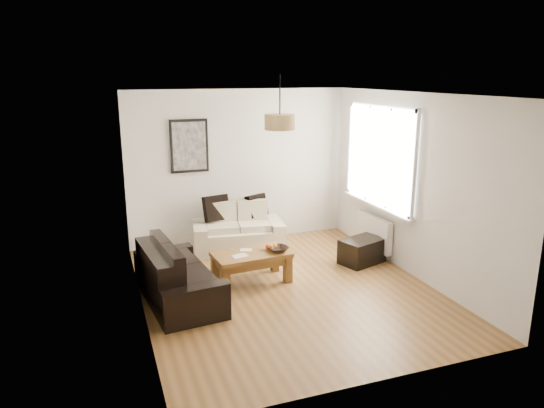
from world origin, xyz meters
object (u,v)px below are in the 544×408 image
object	(u,v)px
sofa_leather	(178,274)
coffee_table	(251,267)
loveseat_cream	(238,228)
ottoman	(362,251)

from	to	relation	value
sofa_leather	coffee_table	size ratio (longest dim) A/B	1.57
loveseat_cream	coffee_table	world-z (taller)	loveseat_cream
coffee_table	sofa_leather	bearing A→B (deg)	-167.59
sofa_leather	ottoman	distance (m)	2.91
sofa_leather	ottoman	bearing A→B (deg)	-89.52
ottoman	loveseat_cream	bearing A→B (deg)	142.38
ottoman	coffee_table	bearing A→B (deg)	-176.40
coffee_table	ottoman	world-z (taller)	coffee_table
coffee_table	ottoman	distance (m)	1.83
sofa_leather	loveseat_cream	bearing A→B (deg)	-44.42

